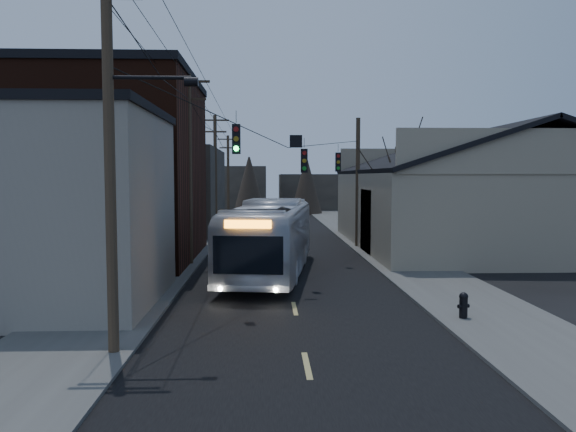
# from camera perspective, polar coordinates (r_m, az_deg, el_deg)

# --- Properties ---
(ground) EXTENTS (160.00, 160.00, 0.00)m
(ground) POSITION_cam_1_polar(r_m,az_deg,el_deg) (12.53, 2.63, -17.97)
(ground) COLOR black
(ground) RESTS_ON ground
(road_surface) EXTENTS (9.00, 110.00, 0.02)m
(road_surface) POSITION_cam_1_polar(r_m,az_deg,el_deg) (41.85, -0.86, -2.39)
(road_surface) COLOR black
(road_surface) RESTS_ON ground
(sidewalk_left) EXTENTS (4.00, 110.00, 0.12)m
(sidewalk_left) POSITION_cam_1_polar(r_m,az_deg,el_deg) (42.19, -9.72, -2.32)
(sidewalk_left) COLOR #474744
(sidewalk_left) RESTS_ON ground
(sidewalk_right) EXTENTS (4.00, 110.00, 0.12)m
(sidewalk_right) POSITION_cam_1_polar(r_m,az_deg,el_deg) (42.50, 7.95, -2.26)
(sidewalk_right) COLOR #474744
(sidewalk_right) RESTS_ON ground
(building_clapboard) EXTENTS (8.00, 8.00, 7.00)m
(building_clapboard) POSITION_cam_1_polar(r_m,az_deg,el_deg) (22.10, -23.45, 0.61)
(building_clapboard) COLOR slate
(building_clapboard) RESTS_ON ground
(building_brick) EXTENTS (10.00, 12.00, 10.00)m
(building_brick) POSITION_cam_1_polar(r_m,az_deg,el_deg) (32.83, -18.20, 4.37)
(building_brick) COLOR black
(building_brick) RESTS_ON ground
(building_left_far) EXTENTS (9.00, 14.00, 7.00)m
(building_left_far) POSITION_cam_1_polar(r_m,az_deg,el_deg) (48.34, -12.38, 2.53)
(building_left_far) COLOR #312B27
(building_left_far) RESTS_ON ground
(warehouse) EXTENTS (16.16, 20.60, 7.73)m
(warehouse) POSITION_cam_1_polar(r_m,az_deg,el_deg) (39.21, 18.69, 0.91)
(warehouse) COLOR gray
(warehouse) RESTS_ON ground
(building_far_left) EXTENTS (10.00, 12.00, 6.00)m
(building_far_left) POSITION_cam_1_polar(r_m,az_deg,el_deg) (76.75, -5.98, 2.76)
(building_far_left) COLOR #312B27
(building_far_left) RESTS_ON ground
(building_far_right) EXTENTS (12.00, 14.00, 5.00)m
(building_far_right) POSITION_cam_1_polar(r_m,az_deg,el_deg) (81.99, 3.36, 2.50)
(building_far_right) COLOR #312B27
(building_far_right) RESTS_ON ground
(bare_tree) EXTENTS (0.40, 0.40, 7.20)m
(bare_tree) POSITION_cam_1_polar(r_m,az_deg,el_deg) (32.47, 11.13, 2.03)
(bare_tree) COLOR black
(bare_tree) RESTS_ON ground
(utility_lines) EXTENTS (11.24, 45.28, 10.50)m
(utility_lines) POSITION_cam_1_polar(r_m,az_deg,el_deg) (35.78, -5.64, 4.44)
(utility_lines) COLOR #382B1E
(utility_lines) RESTS_ON ground
(bus) EXTENTS (4.71, 13.07, 3.56)m
(bus) POSITION_cam_1_polar(r_m,az_deg,el_deg) (26.69, -1.81, -2.23)
(bus) COLOR silver
(bus) RESTS_ON ground
(parked_car) EXTENTS (2.04, 4.55, 1.45)m
(parked_car) POSITION_cam_1_polar(r_m,az_deg,el_deg) (43.41, -5.26, -1.22)
(parked_car) COLOR #A6A9AE
(parked_car) RESTS_ON ground
(fire_hydrant) EXTENTS (0.41, 0.29, 0.84)m
(fire_hydrant) POSITION_cam_1_polar(r_m,az_deg,el_deg) (19.21, 17.40, -8.55)
(fire_hydrant) COLOR black
(fire_hydrant) RESTS_ON sidewalk_right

